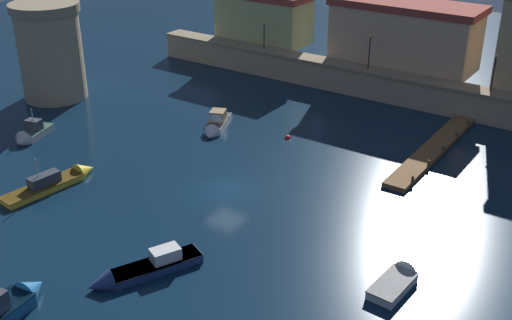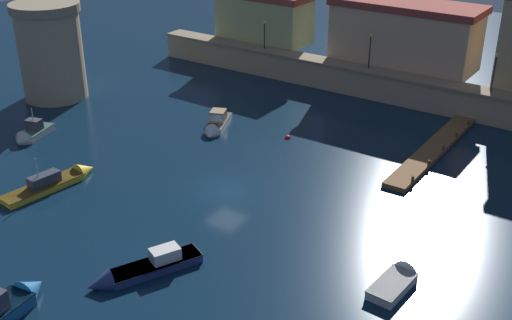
{
  "view_description": "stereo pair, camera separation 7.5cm",
  "coord_description": "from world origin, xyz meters",
  "px_view_note": "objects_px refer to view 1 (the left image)",
  "views": [
    {
      "loc": [
        24.52,
        -31.95,
        21.88
      ],
      "look_at": [
        0.0,
        3.84,
        0.85
      ],
      "focal_mm": 44.81,
      "sensor_mm": 36.0,
      "label": 1
    },
    {
      "loc": [
        24.58,
        -31.9,
        21.88
      ],
      "look_at": [
        0.0,
        3.84,
        0.85
      ],
      "focal_mm": 44.81,
      "sensor_mm": 36.0,
      "label": 2
    }
  ],
  "objects_px": {
    "fortress_tower": "(50,51)",
    "quay_lamp_2": "(495,66)",
    "quay_lamp_0": "(264,30)",
    "moored_boat_7": "(3,309)",
    "quay_lamp_1": "(370,45)",
    "mooring_buoy_0": "(288,138)",
    "moored_boat_3": "(57,181)",
    "moored_boat_4": "(216,125)",
    "moored_boat_0": "(140,270)",
    "moored_boat_5": "(31,134)",
    "moored_boat_6": "(399,279)"
  },
  "relations": [
    {
      "from": "quay_lamp_1",
      "to": "fortress_tower",
      "type": "bearing_deg",
      "value": -144.63
    },
    {
      "from": "moored_boat_3",
      "to": "mooring_buoy_0",
      "type": "xyz_separation_m",
      "value": [
        9.37,
        16.59,
        -0.34
      ]
    },
    {
      "from": "quay_lamp_1",
      "to": "moored_boat_7",
      "type": "height_order",
      "value": "quay_lamp_1"
    },
    {
      "from": "moored_boat_3",
      "to": "moored_boat_4",
      "type": "relative_size",
      "value": 1.38
    },
    {
      "from": "quay_lamp_0",
      "to": "quay_lamp_1",
      "type": "relative_size",
      "value": 0.87
    },
    {
      "from": "moored_boat_5",
      "to": "moored_boat_7",
      "type": "height_order",
      "value": "moored_boat_7"
    },
    {
      "from": "mooring_buoy_0",
      "to": "moored_boat_3",
      "type": "bearing_deg",
      "value": -119.44
    },
    {
      "from": "moored_boat_6",
      "to": "moored_boat_3",
      "type": "bearing_deg",
      "value": 100.53
    },
    {
      "from": "quay_lamp_1",
      "to": "moored_boat_3",
      "type": "bearing_deg",
      "value": -108.84
    },
    {
      "from": "moored_boat_3",
      "to": "moored_boat_6",
      "type": "xyz_separation_m",
      "value": [
        25.15,
        3.0,
        -0.05
      ]
    },
    {
      "from": "quay_lamp_0",
      "to": "moored_boat_6",
      "type": "bearing_deg",
      "value": -44.8
    },
    {
      "from": "quay_lamp_2",
      "to": "moored_boat_5",
      "type": "relative_size",
      "value": 0.79
    },
    {
      "from": "quay_lamp_1",
      "to": "mooring_buoy_0",
      "type": "bearing_deg",
      "value": -93.67
    },
    {
      "from": "moored_boat_3",
      "to": "moored_boat_5",
      "type": "distance_m",
      "value": 9.42
    },
    {
      "from": "moored_boat_0",
      "to": "quay_lamp_2",
      "type": "bearing_deg",
      "value": -170.53
    },
    {
      "from": "fortress_tower",
      "to": "moored_boat_4",
      "type": "xyz_separation_m",
      "value": [
        17.93,
        2.42,
        -4.26
      ]
    },
    {
      "from": "moored_boat_3",
      "to": "quay_lamp_0",
      "type": "bearing_deg",
      "value": 9.93
    },
    {
      "from": "moored_boat_5",
      "to": "moored_boat_0",
      "type": "bearing_deg",
      "value": 50.74
    },
    {
      "from": "quay_lamp_0",
      "to": "moored_boat_7",
      "type": "relative_size",
      "value": 0.47
    },
    {
      "from": "moored_boat_6",
      "to": "quay_lamp_0",
      "type": "bearing_deg",
      "value": 48.93
    },
    {
      "from": "quay_lamp_0",
      "to": "moored_boat_3",
      "type": "bearing_deg",
      "value": -86.17
    },
    {
      "from": "moored_boat_0",
      "to": "moored_boat_7",
      "type": "xyz_separation_m",
      "value": [
        -3.29,
        -6.69,
        0.18
      ]
    },
    {
      "from": "quay_lamp_0",
      "to": "moored_boat_3",
      "type": "relative_size",
      "value": 0.4
    },
    {
      "from": "fortress_tower",
      "to": "quay_lamp_1",
      "type": "height_order",
      "value": "fortress_tower"
    },
    {
      "from": "quay_lamp_2",
      "to": "moored_boat_7",
      "type": "xyz_separation_m",
      "value": [
        -12.68,
        -41.3,
        -4.53
      ]
    },
    {
      "from": "quay_lamp_0",
      "to": "moored_boat_5",
      "type": "height_order",
      "value": "quay_lamp_0"
    },
    {
      "from": "quay_lamp_1",
      "to": "moored_boat_4",
      "type": "relative_size",
      "value": 0.63
    },
    {
      "from": "moored_boat_0",
      "to": "moored_boat_6",
      "type": "relative_size",
      "value": 1.6
    },
    {
      "from": "fortress_tower",
      "to": "quay_lamp_2",
      "type": "relative_size",
      "value": 2.68
    },
    {
      "from": "quay_lamp_0",
      "to": "mooring_buoy_0",
      "type": "bearing_deg",
      "value": -49.62
    },
    {
      "from": "quay_lamp_2",
      "to": "moored_boat_6",
      "type": "bearing_deg",
      "value": -83.42
    },
    {
      "from": "quay_lamp_2",
      "to": "moored_boat_7",
      "type": "bearing_deg",
      "value": -107.07
    },
    {
      "from": "moored_boat_5",
      "to": "moored_boat_7",
      "type": "relative_size",
      "value": 0.69
    },
    {
      "from": "moored_boat_4",
      "to": "moored_boat_5",
      "type": "height_order",
      "value": "moored_boat_5"
    },
    {
      "from": "fortress_tower",
      "to": "mooring_buoy_0",
      "type": "relative_size",
      "value": 18.24
    },
    {
      "from": "quay_lamp_1",
      "to": "moored_boat_7",
      "type": "bearing_deg",
      "value": -91.2
    },
    {
      "from": "fortress_tower",
      "to": "quay_lamp_0",
      "type": "bearing_deg",
      "value": 54.3
    },
    {
      "from": "fortress_tower",
      "to": "moored_boat_5",
      "type": "height_order",
      "value": "fortress_tower"
    },
    {
      "from": "quay_lamp_0",
      "to": "quay_lamp_1",
      "type": "xyz_separation_m",
      "value": [
        12.23,
        0.0,
        0.26
      ]
    },
    {
      "from": "moored_boat_3",
      "to": "moored_boat_7",
      "type": "xyz_separation_m",
      "value": [
        9.36,
        -11.33,
        0.2
      ]
    },
    {
      "from": "moored_boat_5",
      "to": "moored_boat_7",
      "type": "xyz_separation_m",
      "value": [
        17.77,
        -15.56,
        0.11
      ]
    },
    {
      "from": "moored_boat_6",
      "to": "mooring_buoy_0",
      "type": "distance_m",
      "value": 20.84
    },
    {
      "from": "fortress_tower",
      "to": "quay_lamp_2",
      "type": "distance_m",
      "value": 40.83
    },
    {
      "from": "quay_lamp_2",
      "to": "moored_boat_7",
      "type": "relative_size",
      "value": 0.54
    },
    {
      "from": "quay_lamp_1",
      "to": "moored_boat_4",
      "type": "height_order",
      "value": "quay_lamp_1"
    },
    {
      "from": "moored_boat_4",
      "to": "moored_boat_7",
      "type": "height_order",
      "value": "moored_boat_7"
    },
    {
      "from": "moored_boat_0",
      "to": "moored_boat_3",
      "type": "distance_m",
      "value": 13.48
    },
    {
      "from": "moored_boat_0",
      "to": "moored_boat_3",
      "type": "xyz_separation_m",
      "value": [
        -12.65,
        4.64,
        -0.02
      ]
    },
    {
      "from": "moored_boat_4",
      "to": "fortress_tower",
      "type": "bearing_deg",
      "value": -105.15
    },
    {
      "from": "quay_lamp_0",
      "to": "moored_boat_4",
      "type": "relative_size",
      "value": 0.55
    }
  ]
}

